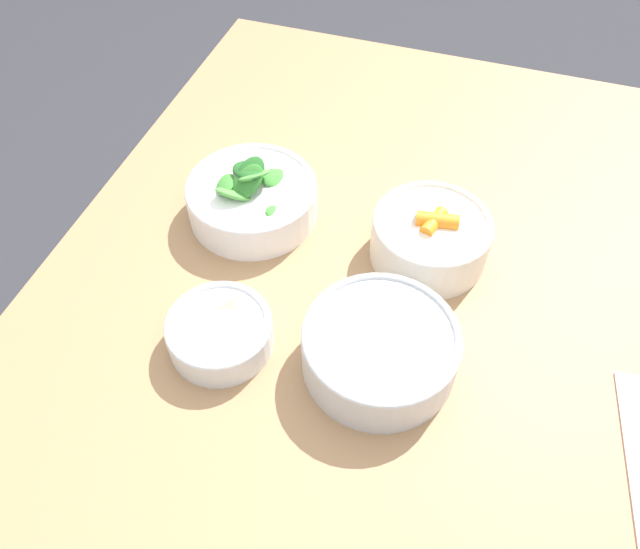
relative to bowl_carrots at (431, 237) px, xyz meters
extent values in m
plane|color=#2D2D33|center=(0.14, -0.08, -0.77)|extent=(10.00, 10.00, 0.00)
cube|color=#99724C|center=(0.14, -0.08, -0.05)|extent=(1.31, 0.85, 0.03)
cube|color=olive|center=(-0.45, -0.44, -0.42)|extent=(0.06, 0.06, 0.70)
cube|color=olive|center=(-0.45, 0.29, -0.42)|extent=(0.06, 0.06, 0.70)
cylinder|color=silver|center=(0.00, 0.00, -0.01)|extent=(0.16, 0.16, 0.06)
torus|color=silver|center=(0.00, 0.00, 0.03)|extent=(0.16, 0.16, 0.01)
cylinder|color=orange|center=(-0.01, 0.00, 0.01)|extent=(0.03, 0.06, 0.02)
cylinder|color=orange|center=(0.01, -0.01, 0.01)|extent=(0.05, 0.02, 0.02)
cylinder|color=orange|center=(0.01, 0.03, 0.01)|extent=(0.03, 0.04, 0.02)
cylinder|color=orange|center=(-0.02, 0.02, 0.01)|extent=(0.05, 0.03, 0.02)
cylinder|color=orange|center=(0.00, 0.00, 0.03)|extent=(0.05, 0.03, 0.02)
cylinder|color=orange|center=(0.00, 0.00, 0.03)|extent=(0.03, 0.06, 0.02)
cylinder|color=white|center=(0.00, -0.26, -0.01)|extent=(0.19, 0.19, 0.05)
torus|color=white|center=(0.00, -0.26, 0.02)|extent=(0.19, 0.19, 0.01)
ellipsoid|color=#235B23|center=(-0.01, -0.27, 0.04)|extent=(0.06, 0.07, 0.03)
ellipsoid|color=#235B23|center=(0.00, -0.26, 0.04)|extent=(0.06, 0.05, 0.05)
ellipsoid|color=#3D8433|center=(0.02, -0.29, 0.02)|extent=(0.06, 0.05, 0.03)
ellipsoid|color=#2D7028|center=(0.01, -0.26, 0.04)|extent=(0.06, 0.06, 0.05)
ellipsoid|color=#3D8433|center=(-0.03, -0.23, 0.01)|extent=(0.06, 0.06, 0.04)
ellipsoid|color=#4C933D|center=(0.03, -0.27, 0.02)|extent=(0.05, 0.06, 0.05)
ellipsoid|color=#4C933D|center=(0.00, -0.25, 0.04)|extent=(0.06, 0.06, 0.03)
ellipsoid|color=#3D8433|center=(-0.06, -0.26, 0.01)|extent=(0.06, 0.07, 0.03)
ellipsoid|color=#4C933D|center=(0.06, -0.24, 0.00)|extent=(0.05, 0.05, 0.03)
ellipsoid|color=#3D8433|center=(0.03, -0.21, 0.01)|extent=(0.05, 0.04, 0.04)
ellipsoid|color=#4C933D|center=(-0.02, -0.28, 0.03)|extent=(0.04, 0.05, 0.02)
cylinder|color=silver|center=(0.19, -0.02, -0.01)|extent=(0.19, 0.19, 0.06)
torus|color=silver|center=(0.19, -0.02, 0.02)|extent=(0.19, 0.19, 0.01)
cylinder|color=brown|center=(0.19, -0.02, -0.02)|extent=(0.17, 0.17, 0.03)
ellipsoid|color=#AD7551|center=(0.22, 0.03, 0.01)|extent=(0.01, 0.01, 0.01)
ellipsoid|color=#8E5B3D|center=(0.27, -0.03, 0.01)|extent=(0.01, 0.01, 0.01)
ellipsoid|color=#AD7551|center=(0.22, -0.08, 0.01)|extent=(0.01, 0.01, 0.01)
ellipsoid|color=#A36B4C|center=(0.23, -0.05, 0.00)|extent=(0.01, 0.01, 0.01)
ellipsoid|color=#AD7551|center=(0.26, -0.05, 0.01)|extent=(0.01, 0.01, 0.01)
ellipsoid|color=#8E5B3D|center=(0.14, -0.06, 0.00)|extent=(0.01, 0.01, 0.01)
ellipsoid|color=#AD7551|center=(0.21, -0.04, 0.00)|extent=(0.01, 0.01, 0.01)
ellipsoid|color=#8E5B3D|center=(0.14, -0.07, 0.01)|extent=(0.01, 0.01, 0.01)
ellipsoid|color=#A36B4C|center=(0.23, 0.00, 0.00)|extent=(0.01, 0.01, 0.01)
ellipsoid|color=#A36B4C|center=(0.25, -0.01, 0.00)|extent=(0.01, 0.01, 0.01)
ellipsoid|color=#8E5B3D|center=(0.18, -0.06, 0.01)|extent=(0.01, 0.01, 0.01)
cylinder|color=tan|center=(0.16, -0.01, 0.01)|extent=(0.03, 0.03, 0.01)
cylinder|color=#E0A88E|center=(0.17, 0.03, 0.01)|extent=(0.02, 0.02, 0.01)
cylinder|color=silver|center=(0.22, -0.21, -0.02)|extent=(0.13, 0.13, 0.04)
torus|color=silver|center=(0.22, -0.21, 0.00)|extent=(0.13, 0.13, 0.01)
cube|color=tan|center=(0.23, -0.23, -0.01)|extent=(0.06, 0.06, 0.01)
cube|color=tan|center=(0.22, -0.23, -0.01)|extent=(0.07, 0.08, 0.02)
cube|color=tan|center=(0.21, -0.21, 0.00)|extent=(0.06, 0.06, 0.02)
camera|label=1|loc=(0.59, 0.04, 0.62)|focal=35.00mm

